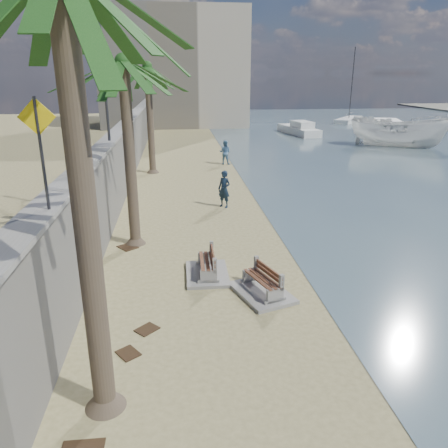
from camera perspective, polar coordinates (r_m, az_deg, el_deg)
ground_plane at (r=10.57m, az=7.28°, el=-18.71°), size 140.00×140.00×0.00m
seawall at (r=28.64m, az=-12.47°, el=9.19°), size 0.45×70.00×3.50m
wall_cap at (r=28.40m, az=-12.73°, el=12.77°), size 0.80×70.00×0.12m
end_building at (r=60.09m, az=-6.54°, el=19.49°), size 18.00×12.00×14.00m
bench_near at (r=13.52m, az=5.01°, el=-7.71°), size 1.99×2.39×0.86m
bench_far at (r=14.67m, az=-2.23°, el=-5.41°), size 1.41×2.05×0.85m
palm_mid at (r=16.63m, az=-13.03°, el=19.68°), size 5.00×5.00×7.74m
palm_back at (r=29.85m, az=-9.98°, el=19.49°), size 5.00×5.00×7.80m
pedestrian_sign at (r=10.08m, az=-22.95°, el=10.23°), size 0.78×0.07×2.40m
streetlight at (r=20.30m, az=-15.48°, el=18.99°), size 0.28×0.28×5.12m
person_a at (r=22.00m, az=0.02°, el=4.93°), size 0.93×0.90×2.14m
person_b at (r=32.91m, az=0.12°, el=9.51°), size 1.14×1.02×1.96m
boat_cruiser at (r=43.99m, az=21.94°, el=11.32°), size 4.57×4.53×3.87m
yacht_near at (r=55.44m, az=20.24°, el=11.62°), size 6.55×12.11×1.50m
yacht_far at (r=50.71m, az=9.69°, el=11.90°), size 3.22×7.66×1.50m
sailboat_west at (r=64.97m, az=15.98°, el=12.95°), size 6.09×7.20×9.87m
debris_b at (r=11.29m, az=-12.41°, el=-16.16°), size 0.68×0.70×0.03m
debris_c at (r=17.51m, az=-12.46°, el=-2.95°), size 0.91×0.94×0.03m
debris_d at (r=12.10m, az=-10.03°, el=-13.39°), size 0.71×0.71×0.03m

